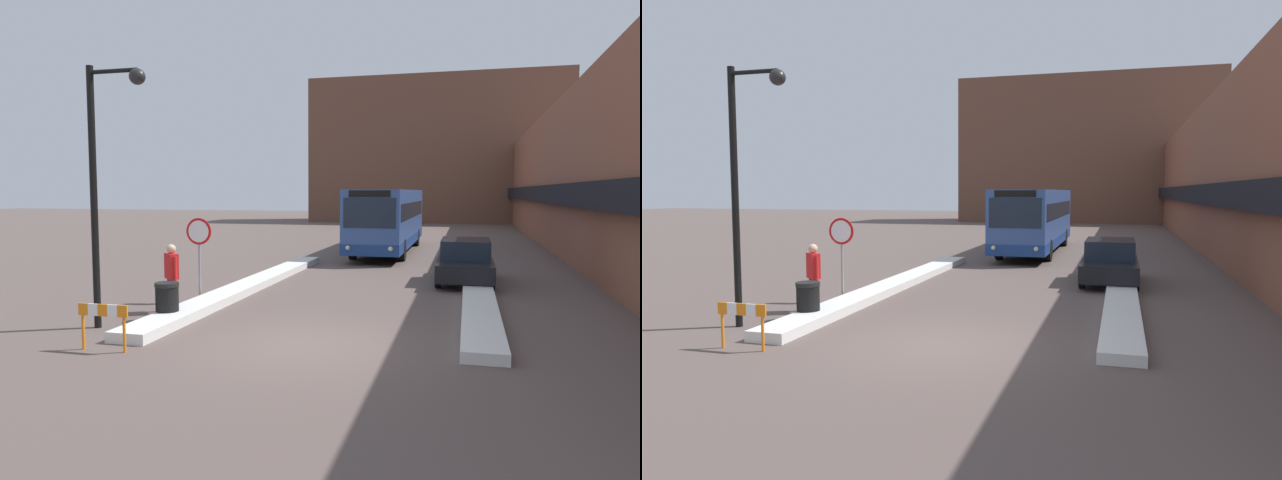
{
  "view_description": "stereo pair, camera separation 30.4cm",
  "coord_description": "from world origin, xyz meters",
  "views": [
    {
      "loc": [
        3.22,
        -11.07,
        3.16
      ],
      "look_at": [
        -0.8,
        4.5,
        1.8
      ],
      "focal_mm": 32.0,
      "sensor_mm": 36.0,
      "label": 1
    },
    {
      "loc": [
        3.52,
        -10.99,
        3.16
      ],
      "look_at": [
        -0.8,
        4.5,
        1.8
      ],
      "focal_mm": 32.0,
      "sensor_mm": 36.0,
      "label": 2
    }
  ],
  "objects": [
    {
      "name": "ground_plane",
      "position": [
        0.0,
        0.0,
        0.0
      ],
      "size": [
        160.0,
        160.0,
        0.0
      ],
      "primitive_type": "plane",
      "color": "brown"
    },
    {
      "name": "building_row_right",
      "position": [
        9.97,
        24.0,
        3.87
      ],
      "size": [
        5.5,
        60.0,
        7.76
      ],
      "color": "brown",
      "rests_on": "ground_plane"
    },
    {
      "name": "building_backdrop_far",
      "position": [
        0.0,
        50.84,
        7.43
      ],
      "size": [
        26.0,
        8.0,
        14.86
      ],
      "color": "brown",
      "rests_on": "ground_plane"
    },
    {
      "name": "snow_bank_left",
      "position": [
        -3.6,
        6.28,
        0.12
      ],
      "size": [
        0.9,
        14.37,
        0.24
      ],
      "color": "silver",
      "rests_on": "ground_plane"
    },
    {
      "name": "snow_bank_right",
      "position": [
        3.6,
        4.76,
        0.12
      ],
      "size": [
        0.9,
        10.56,
        0.23
      ],
      "color": "silver",
      "rests_on": "ground_plane"
    },
    {
      "name": "city_bus",
      "position": [
        -0.76,
        18.7,
        1.76
      ],
      "size": [
        2.57,
        12.26,
        3.26
      ],
      "color": "#335193",
      "rests_on": "ground_plane"
    },
    {
      "name": "parked_car_front",
      "position": [
        3.2,
        9.29,
        0.75
      ],
      "size": [
        1.89,
        4.43,
        1.51
      ],
      "color": "black",
      "rests_on": "ground_plane"
    },
    {
      "name": "stop_sign",
      "position": [
        -4.17,
        3.73,
        1.76
      ],
      "size": [
        0.76,
        0.08,
        2.42
      ],
      "color": "gray",
      "rests_on": "ground_plane"
    },
    {
      "name": "street_lamp",
      "position": [
        -4.77,
        0.29,
        3.74
      ],
      "size": [
        1.46,
        0.36,
        5.98
      ],
      "color": "black",
      "rests_on": "ground_plane"
    },
    {
      "name": "pedestrian",
      "position": [
        -4.23,
        2.25,
        1.08
      ],
      "size": [
        0.51,
        0.48,
        1.8
      ],
      "rotation": [
        0.0,
        0.0,
        -0.71
      ],
      "color": "#333851",
      "rests_on": "ground_plane"
    },
    {
      "name": "trash_bin",
      "position": [
        -3.84,
        1.31,
        0.48
      ],
      "size": [
        0.59,
        0.59,
        0.95
      ],
      "color": "black",
      "rests_on": "ground_plane"
    },
    {
      "name": "construction_barricade",
      "position": [
        -3.72,
        -1.39,
        0.67
      ],
      "size": [
        1.1,
        0.06,
        0.94
      ],
      "color": "orange",
      "rests_on": "ground_plane"
    }
  ]
}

